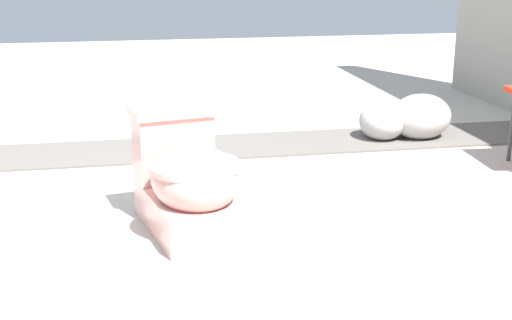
% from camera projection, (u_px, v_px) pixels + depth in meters
% --- Properties ---
extents(ground_plane, '(14.00, 14.00, 0.00)m').
position_uv_depth(ground_plane, '(145.00, 241.00, 3.01)').
color(ground_plane, '#B7B2A8').
extents(gravel_strip, '(0.56, 8.00, 0.01)m').
position_uv_depth(gravel_strip, '(216.00, 147.00, 4.41)').
color(gravel_strip, '#605B56').
rests_on(gravel_strip, ground).
extents(toilet, '(0.69, 0.49, 0.52)m').
position_uv_depth(toilet, '(188.00, 182.00, 3.06)').
color(toilet, '#E09E93').
rests_on(toilet, ground).
extents(boulder_near, '(0.38, 0.45, 0.29)m').
position_uv_depth(boulder_near, '(421.00, 117.00, 4.59)').
color(boulder_near, '#B7B2AD').
rests_on(boulder_near, ground).
extents(boulder_far, '(0.34, 0.32, 0.25)m').
position_uv_depth(boulder_far, '(382.00, 121.00, 4.57)').
color(boulder_far, '#B7B2AD').
rests_on(boulder_far, ground).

